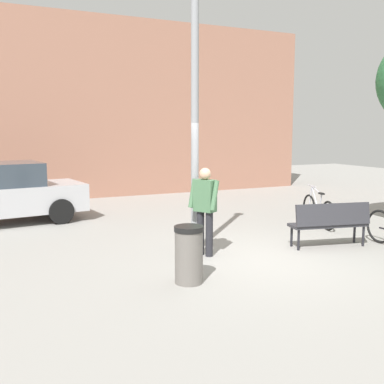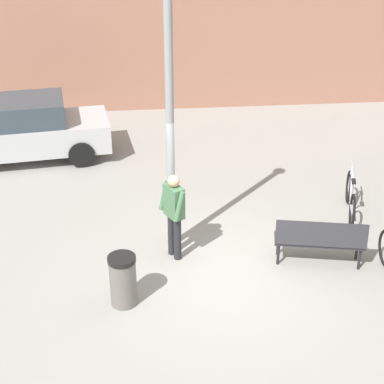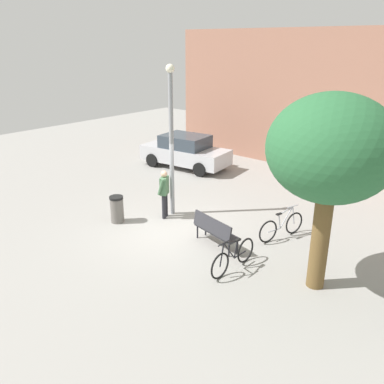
# 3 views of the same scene
# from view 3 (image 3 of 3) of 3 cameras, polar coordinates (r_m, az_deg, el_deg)

# --- Properties ---
(ground_plane) EXTENTS (36.00, 36.00, 0.00)m
(ground_plane) POSITION_cam_3_polar(r_m,az_deg,el_deg) (12.99, -2.88, -5.45)
(ground_plane) COLOR gray
(building_facade) EXTENTS (14.64, 2.00, 6.24)m
(building_facade) POSITION_cam_3_polar(r_m,az_deg,el_deg) (20.09, 17.23, 12.31)
(building_facade) COLOR #9E6B56
(building_facade) RESTS_ON ground_plane
(lamppost) EXTENTS (0.28, 0.28, 5.02)m
(lamppost) POSITION_cam_3_polar(r_m,az_deg,el_deg) (13.36, -2.94, 8.10)
(lamppost) COLOR gray
(lamppost) RESTS_ON ground_plane
(person_by_lamppost) EXTENTS (0.48, 0.63, 1.67)m
(person_by_lamppost) POSITION_cam_3_polar(r_m,az_deg,el_deg) (13.60, -3.92, 0.17)
(person_by_lamppost) COLOR #232328
(person_by_lamppost) RESTS_ON ground_plane
(park_bench) EXTENTS (1.66, 0.79, 0.92)m
(park_bench) POSITION_cam_3_polar(r_m,az_deg,el_deg) (11.82, 3.22, -5.27)
(park_bench) COLOR #2D2D33
(park_bench) RESTS_ON ground_plane
(plaza_tree) EXTENTS (2.86, 2.86, 4.71)m
(plaza_tree) POSITION_cam_3_polar(r_m,az_deg,el_deg) (9.38, 19.01, 5.55)
(plaza_tree) COLOR brown
(plaza_tree) RESTS_ON ground_plane
(bicycle_silver) EXTENTS (0.53, 1.76, 0.97)m
(bicycle_silver) POSITION_cam_3_polar(r_m,az_deg,el_deg) (12.67, 12.51, -4.74)
(bicycle_silver) COLOR black
(bicycle_silver) RESTS_ON ground_plane
(bicycle_black) EXTENTS (0.10, 1.81, 0.97)m
(bicycle_black) POSITION_cam_3_polar(r_m,az_deg,el_deg) (10.76, 5.79, -9.10)
(bicycle_black) COLOR black
(bicycle_black) RESTS_ON ground_plane
(parked_car_silver) EXTENTS (4.38, 2.24, 1.55)m
(parked_car_silver) POSITION_cam_3_polar(r_m,az_deg,el_deg) (19.24, -0.96, 5.75)
(parked_car_silver) COLOR #B7B7BC
(parked_car_silver) RESTS_ON ground_plane
(trash_bin) EXTENTS (0.46, 0.46, 0.90)m
(trash_bin) POSITION_cam_3_polar(r_m,az_deg,el_deg) (13.64, -10.52, -2.39)
(trash_bin) COLOR #66605B
(trash_bin) RESTS_ON ground_plane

